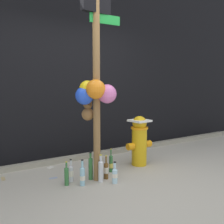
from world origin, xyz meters
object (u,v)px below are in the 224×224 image
Objects in this scene: bottle_2 at (91,167)px; bottle_3 at (67,176)px; bottle_4 at (106,170)px; bottle_5 at (99,164)px; bottle_0 at (101,170)px; memorial_post at (95,81)px; bottle_7 at (82,175)px; bottle_8 at (71,173)px; bottle_1 at (115,175)px; bottle_6 at (111,163)px; fire_hydrant at (139,140)px.

bottle_3 is (-0.37, -0.02, -0.04)m from bottle_2.
bottle_5 reaches higher than bottle_4.
bottle_5 reaches higher than bottle_0.
bottle_7 is at bearing -165.32° from memorial_post.
bottle_3 is at bearing 163.07° from bottle_0.
bottle_3 is at bearing 172.24° from bottle_4.
memorial_post reaches higher than bottle_8.
bottle_8 is at bearing 142.90° from bottle_1.
bottle_7 is at bearing -157.71° from bottle_6.
bottle_6 is at bearing 9.45° from bottle_3.
bottle_5 is (0.57, 0.17, 0.02)m from bottle_3.
fire_hydrant is 2.58× the size of bottle_8.
bottle_8 is at bearing 165.21° from bottle_2.
bottle_4 is at bearing -135.37° from bottle_6.
fire_hydrant is at bearing 7.29° from bottle_3.
fire_hydrant is at bearing 13.60° from memorial_post.
bottle_0 reaches higher than bottle_7.
fire_hydrant is at bearing 0.37° from bottle_5.
bottle_2 is 1.21× the size of bottle_3.
memorial_post is 1.25m from bottle_7.
bottle_5 is at bearing 35.25° from bottle_7.
bottle_3 is at bearing -177.24° from bottle_2.
bottle_4 is 1.07× the size of bottle_8.
bottle_4 is (0.12, 0.06, -0.04)m from bottle_0.
bottle_2 is at bearing 34.93° from bottle_7.
bottle_4 is (-0.78, -0.25, -0.30)m from fire_hydrant.
memorial_post is at bearing -166.40° from fire_hydrant.
memorial_post is 1.29m from bottle_8.
bottle_0 is at bearing -16.93° from bottle_3.
bottle_7 is at bearing -174.30° from bottle_4.
fire_hydrant is (0.94, 0.23, -0.94)m from memorial_post.
bottle_4 is 0.96× the size of bottle_7.
bottle_8 is (-1.24, -0.08, -0.30)m from fire_hydrant.
bottle_1 is 0.75× the size of bottle_2.
bottle_2 is at bearing 2.76° from bottle_3.
bottle_0 reaches higher than bottle_4.
bottle_2 is (-0.04, 0.07, -1.20)m from memorial_post.
bottle_0 is at bearing -33.06° from bottle_8.
bottle_2 is 1.09× the size of bottle_6.
bottle_6 is (0.19, 0.40, 0.02)m from bottle_1.
bottle_0 reaches higher than bottle_6.
memorial_post is 1.21m from bottle_0.
bottle_5 reaches higher than bottle_6.
bottle_5 is at bearing 16.19° from bottle_3.
fire_hydrant is 2.09× the size of bottle_5.
fire_hydrant is 2.51× the size of bottle_3.
bottle_2 reaches higher than bottle_8.
bottle_5 is 1.23× the size of bottle_8.
memorial_post is 1.20m from bottle_2.
bottle_8 is at bearing -176.14° from fire_hydrant.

